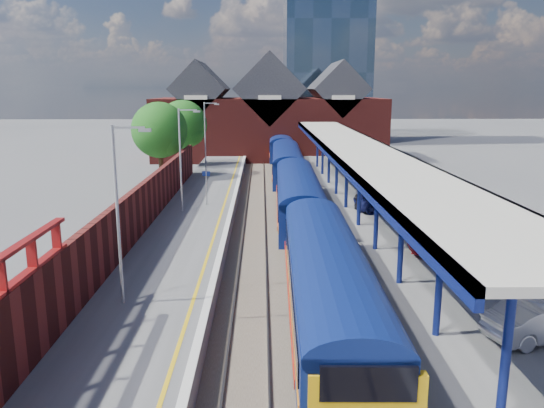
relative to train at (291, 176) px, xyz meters
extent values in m
plane|color=#5B5B5E|center=(-1.49, -0.21, -2.12)|extent=(240.00, 240.00, 0.00)
cube|color=#473D33|center=(-1.49, -10.21, -2.09)|extent=(6.00, 76.00, 0.06)
cube|color=slate|center=(-3.71, -10.21, -2.00)|extent=(0.07, 76.00, 0.14)
cube|color=slate|center=(-2.27, -10.21, -2.00)|extent=(0.07, 76.00, 0.14)
cube|color=slate|center=(-0.71, -10.21, -2.00)|extent=(0.07, 76.00, 0.14)
cube|color=slate|center=(0.73, -10.21, -2.00)|extent=(0.07, 76.00, 0.14)
cube|color=#565659|center=(-6.99, -10.21, -1.62)|extent=(5.00, 76.00, 1.00)
cube|color=#565659|center=(4.51, -10.21, -1.62)|extent=(6.00, 76.00, 1.00)
cube|color=silver|center=(-4.64, -10.21, -1.10)|extent=(0.30, 76.00, 0.05)
cube|color=silver|center=(1.66, -10.21, -1.10)|extent=(0.30, 76.00, 0.05)
cube|color=yellow|center=(-5.24, -10.21, -1.12)|extent=(0.14, 76.00, 0.01)
cube|color=navy|center=(0.01, -24.78, -0.22)|extent=(3.17, 16.06, 2.50)
cube|color=navy|center=(0.01, -24.78, 1.03)|extent=(3.17, 16.06, 0.60)
cube|color=navy|center=(0.01, -8.18, -0.22)|extent=(3.17, 16.06, 2.50)
cube|color=navy|center=(0.01, -8.18, 1.03)|extent=(3.17, 16.06, 0.60)
cube|color=navy|center=(0.01, 8.42, -0.22)|extent=(3.17, 16.06, 2.50)
cube|color=navy|center=(0.01, 8.42, 1.03)|extent=(3.17, 16.06, 0.60)
cube|color=navy|center=(0.01, 25.02, -0.22)|extent=(3.17, 16.06, 2.50)
cube|color=navy|center=(0.01, 25.02, 1.03)|extent=(3.17, 16.06, 0.60)
cube|color=black|center=(-1.41, 0.12, 0.23)|extent=(0.04, 60.54, 0.70)
cube|color=orange|center=(-1.42, 0.12, -0.57)|extent=(0.03, 55.27, 0.30)
cube|color=#B01D0B|center=(-1.43, 0.12, -0.82)|extent=(0.03, 55.27, 0.30)
cube|color=black|center=(0.01, -32.80, 0.43)|extent=(2.30, 0.21, 0.90)
cube|color=black|center=(0.01, -30.38, -1.82)|extent=(2.00, 2.40, 0.60)
cube|color=black|center=(0.01, 30.62, -1.82)|extent=(2.00, 2.40, 0.60)
cylinder|color=navy|center=(3.51, -32.21, 0.98)|extent=(0.24, 0.24, 4.20)
cylinder|color=navy|center=(3.51, -27.21, 0.98)|extent=(0.24, 0.24, 4.20)
cylinder|color=navy|center=(3.51, -22.21, 0.98)|extent=(0.24, 0.24, 4.20)
cylinder|color=navy|center=(3.51, -17.21, 0.98)|extent=(0.24, 0.24, 4.20)
cylinder|color=navy|center=(3.51, -12.21, 0.98)|extent=(0.24, 0.24, 4.20)
cylinder|color=navy|center=(3.51, -7.21, 0.98)|extent=(0.24, 0.24, 4.20)
cylinder|color=navy|center=(3.51, -2.21, 0.98)|extent=(0.24, 0.24, 4.20)
cylinder|color=navy|center=(3.51, 2.79, 0.98)|extent=(0.24, 0.24, 4.20)
cylinder|color=navy|center=(3.51, 7.79, 0.98)|extent=(0.24, 0.24, 4.20)
cylinder|color=navy|center=(3.51, 12.79, 0.98)|extent=(0.24, 0.24, 4.20)
cube|color=beige|center=(4.01, -8.21, 3.23)|extent=(4.50, 52.00, 0.25)
cube|color=navy|center=(1.86, -8.21, 3.08)|extent=(0.20, 52.00, 0.55)
cube|color=navy|center=(6.16, -8.21, 3.08)|extent=(0.20, 52.00, 0.55)
cylinder|color=#A5A8AA|center=(-7.99, -24.21, 2.38)|extent=(0.12, 0.12, 7.00)
cube|color=#A5A8AA|center=(-7.39, -24.21, 5.78)|extent=(1.20, 0.08, 0.08)
cube|color=#A5A8AA|center=(-6.79, -24.21, 5.68)|extent=(0.45, 0.18, 0.12)
cylinder|color=#A5A8AA|center=(-7.99, -8.21, 2.38)|extent=(0.12, 0.12, 7.00)
cube|color=#A5A8AA|center=(-7.39, -8.21, 5.78)|extent=(1.20, 0.08, 0.08)
cube|color=#A5A8AA|center=(-6.79, -8.21, 5.68)|extent=(0.45, 0.18, 0.12)
cylinder|color=#A5A8AA|center=(-7.99, 7.79, 2.38)|extent=(0.12, 0.12, 7.00)
cube|color=#A5A8AA|center=(-7.39, 7.79, 5.78)|extent=(1.20, 0.08, 0.08)
cube|color=#A5A8AA|center=(-6.79, 7.79, 5.68)|extent=(0.45, 0.18, 0.12)
cylinder|color=#A5A8AA|center=(-6.49, -6.21, 0.13)|extent=(0.08, 0.08, 2.50)
cube|color=#0C194C|center=(-6.49, -6.21, 1.18)|extent=(0.55, 0.06, 0.35)
cube|color=#591A17|center=(-9.59, -16.21, 0.28)|extent=(0.35, 50.00, 2.80)
cube|color=maroon|center=(-9.59, -30.21, 2.18)|extent=(0.30, 0.12, 1.00)
cube|color=maroon|center=(-9.59, -28.21, 2.18)|extent=(0.30, 0.12, 1.00)
cube|color=maroon|center=(-9.59, -26.21, 2.18)|extent=(0.30, 0.12, 1.00)
cube|color=#591A17|center=(-1.49, 27.79, 1.88)|extent=(30.00, 12.00, 8.00)
cube|color=#232328|center=(-10.49, 27.79, 7.08)|extent=(7.13, 12.00, 7.13)
cube|color=#232328|center=(-1.49, 27.79, 7.08)|extent=(9.16, 12.00, 9.16)
cube|color=#232328|center=(7.51, 27.79, 7.08)|extent=(7.13, 12.00, 7.13)
cube|color=beige|center=(-10.49, 21.74, 6.08)|extent=(2.80, 0.15, 0.50)
cube|color=beige|center=(-1.49, 21.74, 6.08)|extent=(2.80, 0.15, 0.50)
cube|color=beige|center=(7.51, 21.74, 6.08)|extent=(2.80, 0.15, 0.50)
cube|color=#476379|center=(8.51, 49.79, 17.88)|extent=(14.00, 14.00, 40.00)
cylinder|color=#382314|center=(-11.99, 5.79, -0.12)|extent=(0.44, 0.44, 4.00)
sphere|color=#134713|center=(-11.99, 5.79, 3.38)|extent=(5.20, 5.20, 5.20)
sphere|color=#134713|center=(-11.19, 5.29, 2.68)|extent=(3.20, 3.20, 3.20)
cylinder|color=#382314|center=(-10.99, 13.79, -0.12)|extent=(0.44, 0.44, 4.00)
sphere|color=#134713|center=(-10.99, 13.79, 3.38)|extent=(5.20, 5.20, 5.20)
sphere|color=#134713|center=(-10.19, 13.29, 2.68)|extent=(3.20, 3.20, 3.20)
imported|color=#9C0D15|center=(7.01, -18.42, -0.44)|extent=(4.04, 1.72, 1.36)
imported|color=silver|center=(7.01, -27.58, -0.44)|extent=(4.35, 2.56, 1.35)
imported|color=black|center=(5.83, -8.87, -0.55)|extent=(4.20, 2.61, 1.14)
imported|color=navy|center=(6.37, -8.39, -0.45)|extent=(5.07, 2.83, 1.34)
camera|label=1|loc=(-2.46, -43.99, 7.20)|focal=35.00mm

